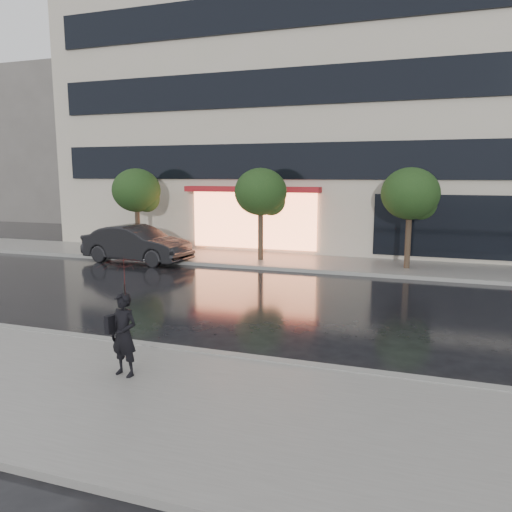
% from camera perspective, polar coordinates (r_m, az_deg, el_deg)
% --- Properties ---
extents(ground, '(120.00, 120.00, 0.00)m').
position_cam_1_polar(ground, '(11.22, -1.20, -10.07)').
color(ground, black).
rests_on(ground, ground).
extents(sidewalk_near, '(60.00, 4.50, 0.12)m').
position_cam_1_polar(sidewalk_near, '(8.46, -9.16, -16.49)').
color(sidewalk_near, slate).
rests_on(sidewalk_near, ground).
extents(sidewalk_far, '(60.00, 3.50, 0.12)m').
position_cam_1_polar(sidewalk_far, '(20.84, 8.59, -0.91)').
color(sidewalk_far, slate).
rests_on(sidewalk_far, ground).
extents(curb_near, '(60.00, 0.25, 0.14)m').
position_cam_1_polar(curb_near, '(10.32, -3.16, -11.43)').
color(curb_near, gray).
rests_on(curb_near, ground).
extents(curb_far, '(60.00, 0.25, 0.14)m').
position_cam_1_polar(curb_far, '(19.14, 7.63, -1.76)').
color(curb_far, gray).
rests_on(curb_far, ground).
extents(office_building, '(30.00, 12.76, 18.00)m').
position_cam_1_polar(office_building, '(28.63, 12.06, 19.76)').
color(office_building, '#B6A99A').
rests_on(office_building, ground).
extents(bg_building_left, '(14.00, 10.00, 12.00)m').
position_cam_1_polar(bg_building_left, '(47.95, -22.80, 11.34)').
color(bg_building_left, '#59544F').
rests_on(bg_building_left, ground).
extents(tree_far_west, '(2.20, 2.20, 3.99)m').
position_cam_1_polar(tree_far_west, '(23.62, -13.35, 7.13)').
color(tree_far_west, '#33261C').
rests_on(tree_far_west, ground).
extents(tree_mid_west, '(2.20, 2.20, 3.99)m').
position_cam_1_polar(tree_mid_west, '(21.04, 0.72, 7.14)').
color(tree_mid_west, '#33261C').
rests_on(tree_mid_west, ground).
extents(tree_mid_east, '(2.20, 2.20, 3.99)m').
position_cam_1_polar(tree_mid_east, '(19.99, 17.39, 6.60)').
color(tree_mid_east, '#33261C').
rests_on(tree_mid_east, ground).
extents(parked_car, '(4.93, 2.15, 1.58)m').
position_cam_1_polar(parked_car, '(21.84, -13.46, 1.34)').
color(parked_car, black).
rests_on(parked_car, ground).
extents(pedestrian_with_umbrella, '(1.00, 1.01, 2.17)m').
position_cam_1_polar(pedestrian_with_umbrella, '(9.16, -14.89, -4.73)').
color(pedestrian_with_umbrella, black).
rests_on(pedestrian_with_umbrella, sidewalk_near).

